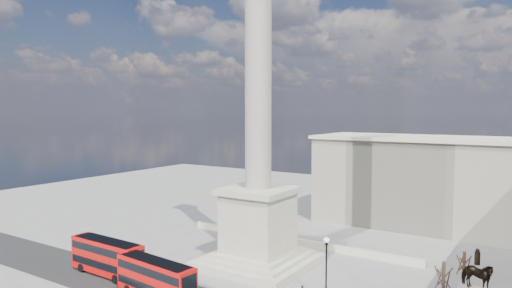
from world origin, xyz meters
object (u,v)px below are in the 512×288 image
object	(u,v)px
victorian_lamp	(326,264)
red_bus_a	(107,257)
red_bus_b	(156,279)
nelsons_column	(258,172)

from	to	relation	value
victorian_lamp	red_bus_a	bearing A→B (deg)	-163.56
red_bus_b	red_bus_a	bearing A→B (deg)	175.45
red_bus_a	red_bus_b	distance (m)	10.89
red_bus_a	red_bus_b	bearing A→B (deg)	-8.28
red_bus_a	red_bus_b	xyz separation A→B (m)	(10.71, -1.93, -0.10)
red_bus_b	victorian_lamp	world-z (taller)	victorian_lamp
red_bus_a	red_bus_b	world-z (taller)	red_bus_a
nelsons_column	red_bus_b	size ratio (longest dim) A/B	4.42
red_bus_b	victorian_lamp	distance (m)	19.30
nelsons_column	red_bus_a	distance (m)	22.61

